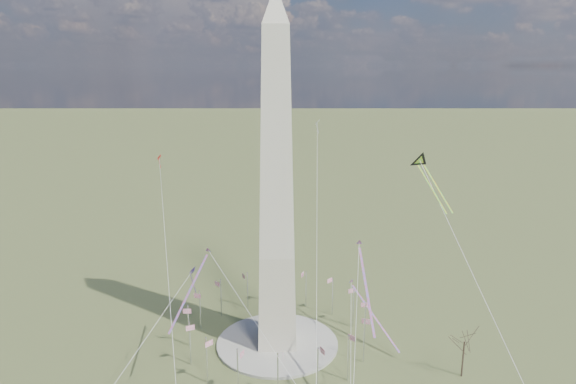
{
  "coord_description": "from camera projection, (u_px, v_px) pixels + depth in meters",
  "views": [
    {
      "loc": [
        -0.44,
        -137.31,
        80.53
      ],
      "look_at": [
        3.17,
        0.0,
        46.7
      ],
      "focal_mm": 32.0,
      "sensor_mm": 36.0,
      "label": 1
    }
  ],
  "objects": [
    {
      "name": "kite_delta_black",
      "position": [
        422.0,
        164.0,
        144.08
      ],
      "size": [
        8.99,
        17.35,
        14.14
      ],
      "rotation": [
        0.0,
        0.0,
        3.44
      ],
      "color": "black",
      "rests_on": "ground"
    },
    {
      "name": "ground",
      "position": [
        277.0,
        344.0,
        152.55
      ],
      "size": [
        2000.0,
        2000.0,
        0.0
      ],
      "primitive_type": "plane",
      "color": "#4E5329",
      "rests_on": "ground"
    },
    {
      "name": "kite_small_white",
      "position": [
        317.0,
        124.0,
        186.08
      ],
      "size": [
        1.64,
        2.38,
        4.98
      ],
      "rotation": [
        0.0,
        0.0,
        2.43
      ],
      "color": "silver",
      "rests_on": "ground"
    },
    {
      "name": "kite_streamer_mid",
      "position": [
        195.0,
        278.0,
        135.07
      ],
      "size": [
        8.98,
        21.05,
        15.12
      ],
      "rotation": [
        0.0,
        0.0,
        2.78
      ],
      "color": "#F23726",
      "rests_on": "ground"
    },
    {
      "name": "flagpole_ring",
      "position": [
        277.0,
        322.0,
        150.81
      ],
      "size": [
        54.4,
        54.4,
        13.0
      ],
      "color": "silver",
      "rests_on": "ground"
    },
    {
      "name": "tree_near",
      "position": [
        465.0,
        339.0,
        134.29
      ],
      "size": [
        8.76,
        8.76,
        15.33
      ],
      "color": "#49372C",
      "rests_on": "ground"
    },
    {
      "name": "washington_monument",
      "position": [
        276.0,
        188.0,
        141.08
      ],
      "size": [
        15.56,
        15.56,
        100.0
      ],
      "color": "#B9B39B",
      "rests_on": "plaza"
    },
    {
      "name": "kite_small_red",
      "position": [
        159.0,
        158.0,
        170.62
      ],
      "size": [
        1.57,
        1.74,
        4.79
      ],
      "rotation": [
        0.0,
        0.0,
        3.03
      ],
      "color": "red",
      "rests_on": "ground"
    },
    {
      "name": "kite_streamer_right",
      "position": [
        367.0,
        305.0,
        153.53
      ],
      "size": [
        12.88,
        19.03,
        14.97
      ],
      "rotation": [
        0.0,
        0.0,
        3.71
      ],
      "color": "#F23726",
      "rests_on": "ground"
    },
    {
      "name": "kite_streamer_left",
      "position": [
        364.0,
        273.0,
        131.45
      ],
      "size": [
        2.22,
        23.68,
        16.26
      ],
      "rotation": [
        0.0,
        0.0,
        3.16
      ],
      "color": "#F23726",
      "rests_on": "ground"
    },
    {
      "name": "plaza",
      "position": [
        277.0,
        343.0,
        152.45
      ],
      "size": [
        36.0,
        36.0,
        0.8
      ],
      "primitive_type": "cylinder",
      "color": "#9D9B90",
      "rests_on": "ground"
    },
    {
      "name": "kite_diamond_purple",
      "position": [
        193.0,
        274.0,
        145.79
      ],
      "size": [
        1.62,
        2.73,
        8.65
      ],
      "rotation": [
        0.0,
        0.0,
        2.76
      ],
      "color": "navy",
      "rests_on": "ground"
    }
  ]
}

